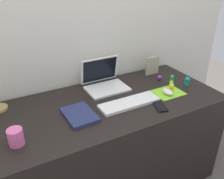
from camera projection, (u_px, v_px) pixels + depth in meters
back_wall at (84, 72)px, 1.90m from camera, size 2.78×0.05×1.62m
desk at (108, 146)px, 1.79m from camera, size 1.58×0.70×0.74m
laptop at (104, 80)px, 1.81m from camera, size 0.30×0.25×0.21m
keyboard at (129, 103)px, 1.60m from camera, size 0.41×0.13×0.02m
mousepad at (168, 93)px, 1.74m from camera, size 0.21×0.17×0.00m
mouse at (168, 92)px, 1.71m from camera, size 0.06×0.10×0.03m
cell_phone at (160, 106)px, 1.57m from camera, size 0.10×0.14×0.01m
notebook_pad at (80, 115)px, 1.47m from camera, size 0.18×0.25×0.02m
picture_frame at (152, 66)px, 2.01m from camera, size 0.12×0.02×0.15m
coffee_mug at (16, 137)px, 1.23m from camera, size 0.08×0.08×0.09m
toy_figurine_teal at (187, 81)px, 1.84m from camera, size 0.04×0.04×0.07m
toy_figurine_green at (172, 78)px, 1.89m from camera, size 0.03×0.03×0.06m
toy_figurine_lime at (171, 84)px, 1.81m from camera, size 0.03×0.03×0.05m
toy_figurine_yellow at (172, 87)px, 1.74m from camera, size 0.04×0.04×0.07m
toy_figurine_purple at (160, 78)px, 1.93m from camera, size 0.03×0.03×0.04m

